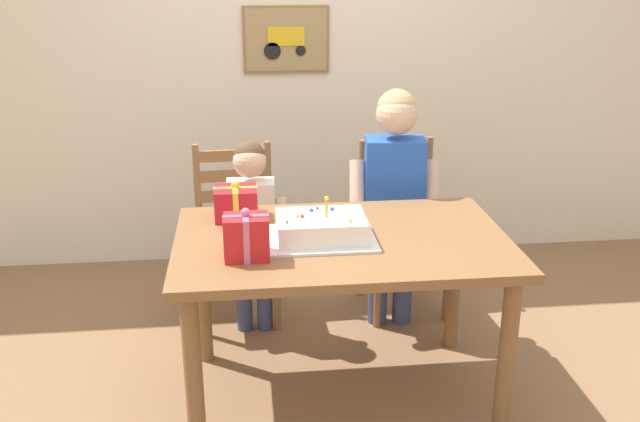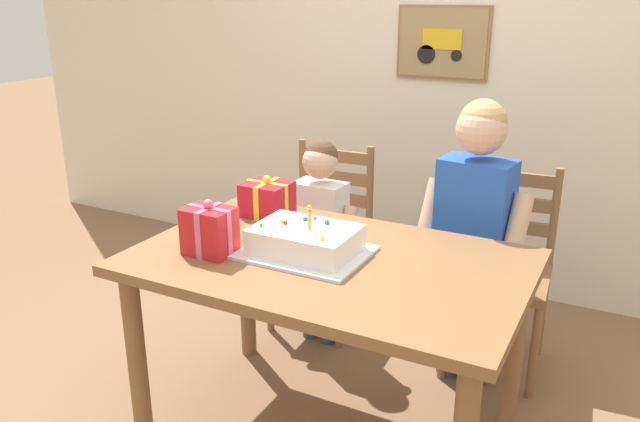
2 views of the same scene
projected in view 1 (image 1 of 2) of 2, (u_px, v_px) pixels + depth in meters
The scene contains 10 objects.
ground_plane at pixel (340, 393), 3.20m from camera, with size 20.00×20.00×0.00m, color #846042.
back_wall at pixel (306, 52), 4.29m from camera, with size 6.40×0.11×2.60m.
dining_table at pixel (342, 261), 2.98m from camera, with size 1.38×0.88×0.76m.
birthday_cake at pixel (321, 229), 2.90m from camera, with size 0.44×0.34×0.19m.
gift_box_red_large at pixel (236, 203), 3.14m from camera, with size 0.19×0.17×0.17m.
gift_box_beside_cake at pixel (246, 237), 2.72m from camera, with size 0.18×0.14×0.21m.
chair_left at pixel (236, 233), 3.77m from camera, with size 0.44×0.44×0.92m.
chair_right at pixel (401, 226), 3.86m from camera, with size 0.45×0.45×0.92m.
child_older at pixel (394, 187), 3.57m from camera, with size 0.47×0.28×1.25m.
child_younger at pixel (252, 219), 3.54m from camera, with size 0.37×0.21×1.01m.
Camera 1 is at (-0.38, -2.70, 1.86)m, focal length 39.94 mm.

